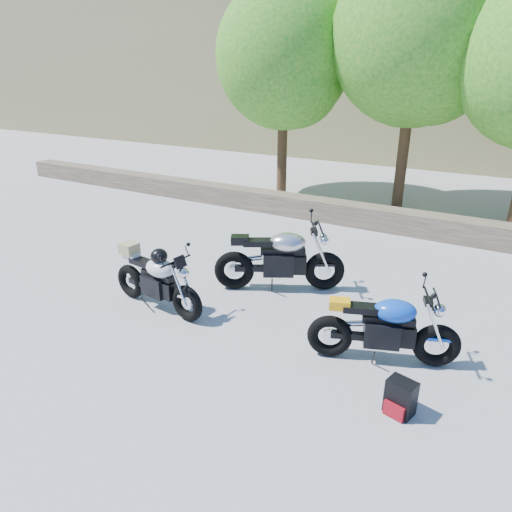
{
  "coord_description": "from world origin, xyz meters",
  "views": [
    {
      "loc": [
        3.45,
        -4.65,
        3.4
      ],
      "look_at": [
        0.2,
        1.0,
        0.75
      ],
      "focal_mm": 32.0,
      "sensor_mm": 36.0,
      "label": 1
    }
  ],
  "objects_px": {
    "white_bike": "(156,279)",
    "blue_bike": "(385,329)",
    "silver_bike": "(280,260)",
    "backpack": "(400,398)"
  },
  "relations": [
    {
      "from": "white_bike",
      "to": "blue_bike",
      "type": "height_order",
      "value": "white_bike"
    },
    {
      "from": "silver_bike",
      "to": "blue_bike",
      "type": "relative_size",
      "value": 1.09
    },
    {
      "from": "silver_bike",
      "to": "backpack",
      "type": "relative_size",
      "value": 4.96
    },
    {
      "from": "silver_bike",
      "to": "white_bike",
      "type": "distance_m",
      "value": 2.03
    },
    {
      "from": "silver_bike",
      "to": "white_bike",
      "type": "xyz_separation_m",
      "value": [
        -1.33,
        -1.53,
        -0.04
      ]
    },
    {
      "from": "blue_bike",
      "to": "backpack",
      "type": "distance_m",
      "value": 0.99
    },
    {
      "from": "silver_bike",
      "to": "blue_bike",
      "type": "height_order",
      "value": "silver_bike"
    },
    {
      "from": "silver_bike",
      "to": "backpack",
      "type": "distance_m",
      "value": 3.23
    },
    {
      "from": "white_bike",
      "to": "blue_bike",
      "type": "xyz_separation_m",
      "value": [
        3.37,
        0.35,
        -0.04
      ]
    },
    {
      "from": "white_bike",
      "to": "blue_bike",
      "type": "bearing_deg",
      "value": 12.52
    }
  ]
}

